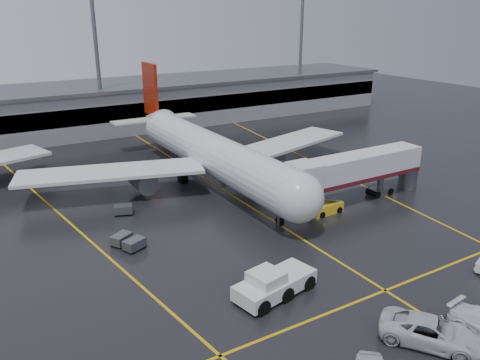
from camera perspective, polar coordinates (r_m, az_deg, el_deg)
ground at (r=57.36m, az=0.69°, el=-2.86°), size 220.00×220.00×0.00m
apron_line_centre at (r=57.36m, az=0.69°, el=-2.85°), size 0.25×90.00×0.02m
apron_line_stop at (r=42.24m, az=16.89°, el=-12.46°), size 60.00×0.25×0.02m
apron_line_left at (r=59.84m, az=-21.20°, el=-3.27°), size 9.99×69.35×0.02m
apron_line_right at (r=74.97m, az=8.45°, el=2.33°), size 7.57×69.64×0.02m
terminal at (r=98.76m, az=-14.18°, el=8.65°), size 122.00×19.00×8.60m
light_mast_mid at (r=90.45m, az=-16.66°, el=14.01°), size 3.00×1.20×25.45m
light_mast_right at (r=110.73m, az=7.25°, el=15.48°), size 3.00×1.20×25.45m
main_airliner at (r=64.00m, az=-3.85°, el=3.46°), size 48.80×45.60×14.10m
jet_bridge at (r=58.57m, az=13.79°, el=1.13°), size 19.90×3.40×6.05m
pushback_tractor at (r=39.47m, az=3.97°, el=-12.29°), size 7.53×4.25×2.54m
belt_loader at (r=55.50m, az=10.22°, el=-3.29°), size 3.95×1.94×2.47m
service_van_a at (r=36.91m, az=21.79°, el=-16.41°), size 6.52×7.47×1.91m
baggage_cart_a at (r=47.57m, az=-12.46°, el=-7.42°), size 2.35×1.99×1.12m
baggage_cart_b at (r=48.85m, az=-13.91°, el=-6.80°), size 2.38×2.16×1.12m
baggage_cart_c at (r=55.80m, az=-13.70°, el=-3.40°), size 2.32×1.89×1.12m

